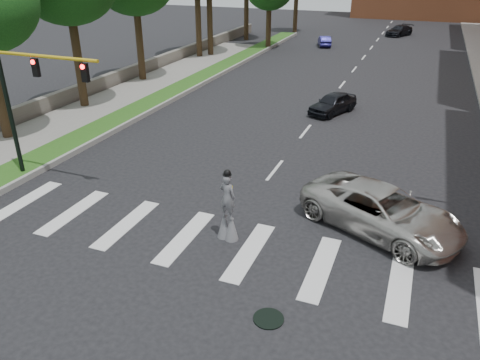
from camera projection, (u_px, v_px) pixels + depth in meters
ground_plane at (205, 259)px, 16.22m from camera, size 160.00×160.00×0.00m
grass_median at (182, 87)px, 36.72m from camera, size 2.00×60.00×0.25m
median_curb at (194, 88)px, 36.36m from camera, size 0.20×60.00×0.28m
sidewalk_left at (64, 121)px, 29.35m from camera, size 4.00×60.00×0.18m
stone_wall at (136, 71)px, 40.03m from camera, size 0.50×56.00×1.10m
manhole at (269, 319)px, 13.54m from camera, size 0.90×0.90×0.04m
traffic_signal at (26, 93)px, 20.16m from camera, size 5.30×0.23×6.20m
stilt_performer at (228, 212)px, 16.98m from camera, size 0.83×0.58×2.79m
suv_crossing at (381, 210)px, 17.59m from camera, size 6.80×5.24×1.72m
car_near at (333, 103)px, 30.89m from camera, size 2.99×4.27×1.35m
car_mid at (325, 41)px, 53.69m from camera, size 2.24×3.74×1.16m
car_far at (399, 31)px, 60.49m from camera, size 3.58×4.89×1.32m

